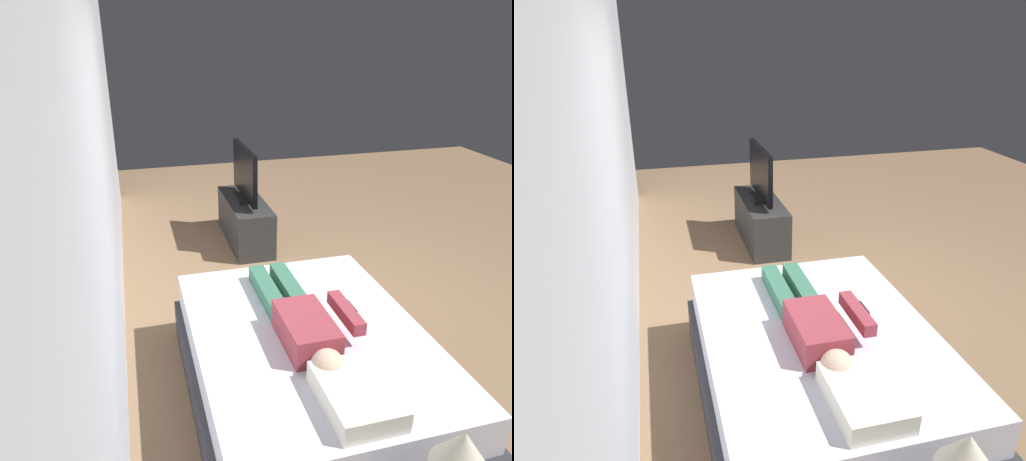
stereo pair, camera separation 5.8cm
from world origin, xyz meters
TOP-DOWN VIEW (x-y plane):
  - ground_plane at (0.00, 0.00)m, footprint 10.00×10.00m
  - back_wall at (0.40, 1.65)m, footprint 6.40×0.10m
  - bed at (-0.87, 0.47)m, footprint 1.93×1.48m
  - pillow at (-1.52, 0.47)m, footprint 0.48×0.34m
  - person at (-0.85, 0.51)m, footprint 1.26×0.46m
  - remote at (-0.69, 0.11)m, footprint 0.15×0.04m
  - tv_stand at (1.68, 0.25)m, footprint 1.10×0.40m
  - tv at (1.68, 0.25)m, footprint 0.88×0.20m
  - lamp at (-2.14, 0.36)m, footprint 0.22×0.22m

SIDE VIEW (x-z plane):
  - ground_plane at x=0.00m, z-range 0.00..0.00m
  - tv_stand at x=1.68m, z-range 0.00..0.50m
  - bed at x=-0.87m, z-range -0.01..0.53m
  - remote at x=-0.69m, z-range 0.54..0.56m
  - pillow at x=-1.52m, z-range 0.54..0.66m
  - person at x=-0.85m, z-range 0.53..0.71m
  - tv at x=1.68m, z-range 0.49..1.08m
  - lamp at x=-2.14m, z-range 0.64..1.06m
  - back_wall at x=0.40m, z-range 0.00..2.80m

